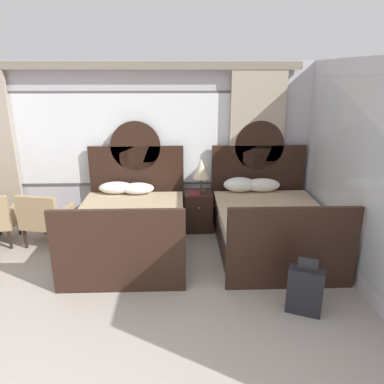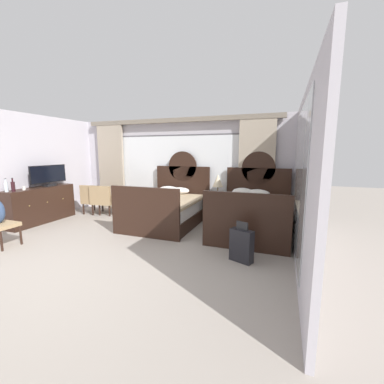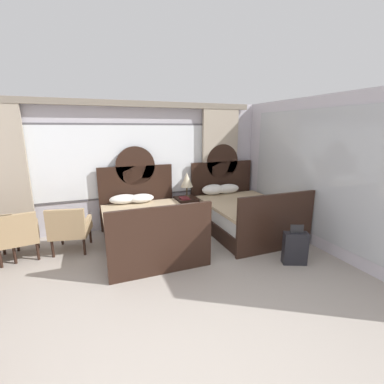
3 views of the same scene
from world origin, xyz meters
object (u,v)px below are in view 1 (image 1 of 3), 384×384
at_px(bed_near_mirror, 269,224).
at_px(suitcase_on_floor, 305,291).
at_px(bed_near_window, 131,226).
at_px(nightstand_between_beds, 198,211).
at_px(table_lamp_on_nightstand, 201,169).
at_px(book_on_nightstand, 195,193).
at_px(armchair_by_window_left, 45,217).

relative_size(bed_near_mirror, suitcase_on_floor, 3.21).
xyz_separation_m(bed_near_window, nightstand_between_beds, (1.03, 0.71, -0.05)).
bearing_deg(suitcase_on_floor, nightstand_between_beds, 114.73).
bearing_deg(table_lamp_on_nightstand, bed_near_window, -144.65).
height_order(nightstand_between_beds, book_on_nightstand, book_on_nightstand).
xyz_separation_m(bed_near_mirror, book_on_nightstand, (-1.08, 0.61, 0.28)).
relative_size(nightstand_between_beds, book_on_nightstand, 2.49).
relative_size(book_on_nightstand, suitcase_on_floor, 0.39).
distance_m(armchair_by_window_left, suitcase_on_floor, 3.83).
xyz_separation_m(bed_near_mirror, table_lamp_on_nightstand, (-0.97, 0.76, 0.65)).
xyz_separation_m(book_on_nightstand, armchair_by_window_left, (-2.28, -0.40, -0.22)).
relative_size(bed_near_window, bed_near_mirror, 1.00).
relative_size(bed_near_mirror, nightstand_between_beds, 3.30).
distance_m(nightstand_between_beds, armchair_by_window_left, 2.40).
bearing_deg(nightstand_between_beds, bed_near_window, -145.46).
bearing_deg(table_lamp_on_nightstand, suitcase_on_floor, -66.71).
distance_m(bed_near_window, armchair_by_window_left, 1.33).
bearing_deg(suitcase_on_floor, bed_near_window, 143.06).
relative_size(bed_near_window, suitcase_on_floor, 3.21).
bearing_deg(bed_near_window, bed_near_mirror, 0.17).
distance_m(bed_near_window, book_on_nightstand, 1.18).
bearing_deg(table_lamp_on_nightstand, book_on_nightstand, -127.24).
height_order(bed_near_mirror, armchair_by_window_left, bed_near_mirror).
relative_size(table_lamp_on_nightstand, book_on_nightstand, 2.12).
bearing_deg(armchair_by_window_left, bed_near_mirror, -3.61).
relative_size(bed_near_window, armchair_by_window_left, 2.55).
height_order(nightstand_between_beds, suitcase_on_floor, suitcase_on_floor).
distance_m(bed_near_window, table_lamp_on_nightstand, 1.47).
distance_m(table_lamp_on_nightstand, suitcase_on_floor, 2.64).
height_order(bed_near_window, armchair_by_window_left, bed_near_window).
distance_m(book_on_nightstand, suitcase_on_floor, 2.47).
height_order(bed_near_window, suitcase_on_floor, bed_near_window).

